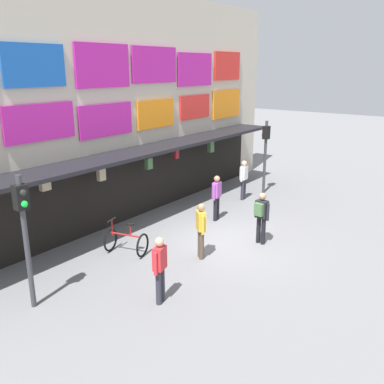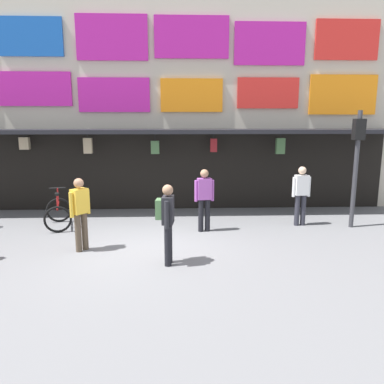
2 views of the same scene
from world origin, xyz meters
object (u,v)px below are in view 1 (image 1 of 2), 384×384
at_px(traffic_light_near, 24,221).
at_px(pedestrian_in_green, 201,228).
at_px(pedestrian_in_yellow, 217,195).
at_px(pedestrian_in_black, 160,266).
at_px(pedestrian_in_red, 261,214).
at_px(bicycle_parked, 126,242).
at_px(traffic_light_far, 265,145).
at_px(pedestrian_in_blue, 244,178).

relative_size(traffic_light_near, pedestrian_in_green, 1.90).
bearing_deg(pedestrian_in_yellow, pedestrian_in_black, -159.50).
bearing_deg(pedestrian_in_red, traffic_light_near, 158.66).
bearing_deg(traffic_light_near, bicycle_parked, 5.75).
distance_m(pedestrian_in_yellow, pedestrian_in_red, 2.48).
height_order(traffic_light_near, pedestrian_in_black, traffic_light_near).
relative_size(traffic_light_far, bicycle_parked, 2.44).
bearing_deg(pedestrian_in_blue, traffic_light_far, -9.27).
bearing_deg(pedestrian_in_black, pedestrian_in_blue, 17.00).
distance_m(traffic_light_near, traffic_light_far, 11.53).
distance_m(traffic_light_far, pedestrian_in_red, 5.79).
bearing_deg(pedestrian_in_green, pedestrian_in_blue, 18.19).
bearing_deg(pedestrian_in_yellow, traffic_light_near, 178.26).
xyz_separation_m(traffic_light_far, bicycle_parked, (-8.17, 0.32, -1.75)).
height_order(traffic_light_near, pedestrian_in_green, traffic_light_near).
height_order(traffic_light_near, pedestrian_in_yellow, traffic_light_near).
bearing_deg(bicycle_parked, pedestrian_in_yellow, -7.96).
bearing_deg(traffic_light_near, pedestrian_in_yellow, -1.74).
xyz_separation_m(traffic_light_near, bicycle_parked, (3.36, 0.34, -1.75)).
xyz_separation_m(bicycle_parked, pedestrian_in_red, (3.10, -2.86, 0.59)).
distance_m(pedestrian_in_black, pedestrian_in_green, 2.63).
relative_size(traffic_light_far, pedestrian_in_black, 1.90).
bearing_deg(traffic_light_near, pedestrian_in_blue, 1.39).
relative_size(bicycle_parked, pedestrian_in_black, 0.78).
bearing_deg(bicycle_parked, traffic_light_far, -2.24).
distance_m(pedestrian_in_blue, pedestrian_in_red, 4.61).
bearing_deg(traffic_light_far, bicycle_parked, 177.76).
distance_m(bicycle_parked, pedestrian_in_green, 2.32).
bearing_deg(pedestrian_in_yellow, pedestrian_in_blue, 9.69).
relative_size(traffic_light_near, traffic_light_far, 1.00).
relative_size(pedestrian_in_yellow, pedestrian_in_green, 1.00).
bearing_deg(pedestrian_in_yellow, pedestrian_in_green, -154.44).
xyz_separation_m(traffic_light_near, traffic_light_far, (11.53, 0.02, 0.00)).
relative_size(traffic_light_near, pedestrian_in_black, 1.90).
relative_size(traffic_light_far, pedestrian_in_red, 1.90).
distance_m(traffic_light_far, pedestrian_in_green, 7.33).
distance_m(pedestrian_in_yellow, pedestrian_in_green, 3.22).
xyz_separation_m(bicycle_parked, pedestrian_in_blue, (6.78, -0.09, 0.55)).
bearing_deg(pedestrian_in_green, pedestrian_in_yellow, 25.56).
xyz_separation_m(pedestrian_in_blue, pedestrian_in_black, (-8.21, -2.51, 0.00)).
bearing_deg(traffic_light_far, pedestrian_in_red, -153.38).
relative_size(bicycle_parked, pedestrian_in_red, 0.78).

